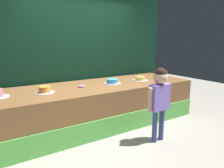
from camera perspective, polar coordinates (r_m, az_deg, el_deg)
ground_plane at (r=3.54m, az=0.86°, el=-14.47°), size 12.00×12.00×0.00m
stage_platform at (r=3.91m, az=-4.23°, el=-5.84°), size 3.92×1.31×0.77m
curtain_backdrop at (r=4.40m, az=-9.04°, el=9.43°), size 4.38×0.08×2.79m
child_figure at (r=3.17m, az=13.56°, el=-3.04°), size 0.46×0.21×1.19m
pink_box at (r=4.75m, az=13.99°, el=2.73°), size 0.29×0.21×0.15m
donut at (r=3.65m, az=-8.82°, el=-0.67°), size 0.11×0.11×0.03m
cake_center_left at (r=3.38m, az=-18.78°, el=-1.65°), size 0.30×0.30×0.15m
cake_center_right at (r=3.94m, az=0.14°, el=0.74°), size 0.33×0.33×0.12m
cake_far_right at (r=4.28m, az=8.13°, el=1.46°), size 0.34×0.34×0.13m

